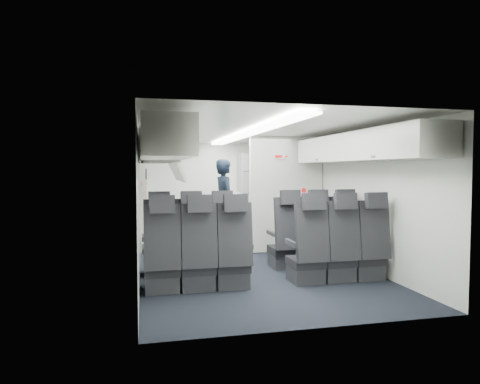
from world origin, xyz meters
name	(u,v)px	position (x,y,z in m)	size (l,w,h in m)	color
cabin_shell	(245,195)	(0.00, 0.00, 1.12)	(3.41, 6.01, 2.16)	black
seat_row_front	(254,244)	(0.00, -0.53, 0.40)	(3.33, 0.56, 1.24)	black
seat_row_mid	(271,255)	(0.00, -1.43, 0.40)	(3.33, 0.56, 1.24)	black
overhead_bin_left_rear	(165,140)	(-1.40, -2.00, 1.86)	(0.53, 1.80, 0.40)	silver
overhead_bin_left_front_open	(156,156)	(-1.44, -0.25, 1.74)	(0.64, 1.70, 0.72)	#9E9E93
overhead_bin_right_rear	(392,144)	(1.40, -2.00, 1.86)	(0.53, 1.80, 0.40)	silver
overhead_bin_right_front	(332,150)	(1.40, -0.25, 1.86)	(0.53, 1.70, 0.40)	silver
bulkhead_partition	(286,194)	(0.98, 0.80, 1.08)	(1.40, 0.15, 2.13)	white
galley_unit	(258,195)	(0.95, 2.72, 0.95)	(0.85, 0.52, 1.90)	#939399
boarding_door	(143,200)	(-1.64, 1.55, 0.95)	(0.12, 1.27, 1.86)	silver
flight_attendant	(225,203)	(-0.04, 1.59, 0.88)	(0.64, 0.42, 1.75)	black
carry_on_bag	(156,153)	(-1.44, -0.23, 1.79)	(0.42, 0.30, 0.25)	black
papers	(235,196)	(0.15, 1.54, 1.01)	(0.21, 0.02, 0.15)	white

